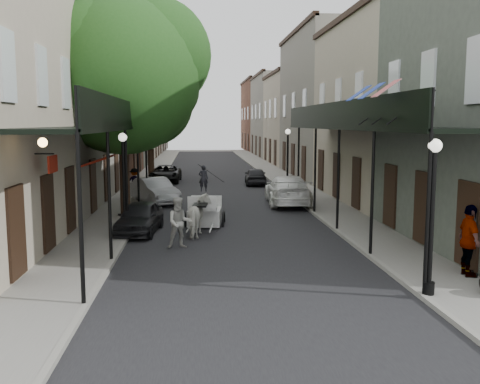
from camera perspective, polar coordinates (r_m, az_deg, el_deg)
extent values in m
plane|color=gray|center=(14.65, 1.06, -9.25)|extent=(140.00, 140.00, 0.00)
cube|color=black|center=(34.25, -2.28, 0.36)|extent=(8.00, 90.00, 0.01)
cube|color=gray|center=(34.41, -10.63, 0.36)|extent=(2.20, 90.00, 0.12)
cube|color=gray|center=(34.81, 5.97, 0.53)|extent=(2.20, 90.00, 0.12)
cube|color=#AA9D88|center=(44.56, -14.12, 8.52)|extent=(5.00, 80.00, 10.50)
cube|color=slate|center=(45.11, 8.24, 8.65)|extent=(5.00, 80.00, 10.50)
cube|color=black|center=(21.27, -14.49, 6.63)|extent=(2.20, 18.00, 0.12)
cube|color=black|center=(21.12, -11.70, 8.07)|extent=(0.06, 18.00, 1.00)
cylinder|color=black|center=(12.42, -16.66, -2.54)|extent=(0.10, 0.10, 4.00)
cylinder|color=black|center=(20.24, -12.01, 1.34)|extent=(0.10, 0.10, 4.00)
cylinder|color=black|center=(28.16, -9.96, 3.05)|extent=(0.10, 0.10, 4.00)
cube|color=black|center=(21.93, 12.41, 6.71)|extent=(2.20, 18.00, 0.12)
cube|color=black|center=(21.64, 9.76, 8.09)|extent=(0.06, 18.00, 1.00)
cylinder|color=black|center=(13.30, 19.41, -2.01)|extent=(0.10, 0.10, 4.00)
cylinder|color=black|center=(20.79, 10.43, 1.54)|extent=(0.10, 0.10, 4.00)
cylinder|color=black|center=(28.56, 6.26, 3.18)|extent=(0.10, 0.10, 4.00)
cylinder|color=#382619|center=(24.21, -12.28, 4.20)|extent=(0.44, 0.44, 5.60)
sphere|color=#215019|center=(24.26, -12.49, 11.96)|extent=(6.80, 6.80, 6.80)
sphere|color=#215019|center=(24.82, -9.16, 14.25)|extent=(5.10, 5.10, 5.10)
cylinder|color=#382619|center=(38.13, -9.51, 4.95)|extent=(0.44, 0.44, 5.04)
sphere|color=#215019|center=(38.13, -9.60, 9.37)|extent=(6.00, 6.00, 6.00)
sphere|color=#215019|center=(38.69, -7.75, 10.71)|extent=(4.50, 4.50, 4.50)
cylinder|color=black|center=(13.75, 19.46, -9.63)|extent=(0.28, 0.28, 0.30)
cylinder|color=black|center=(13.39, 19.75, -3.27)|extent=(0.12, 0.12, 3.40)
sphere|color=white|center=(13.19, 20.10, 4.66)|extent=(0.32, 0.32, 0.32)
cylinder|color=black|center=(20.53, -12.15, -3.80)|extent=(0.28, 0.28, 0.30)
cylinder|color=black|center=(20.29, -12.27, 0.50)|extent=(0.12, 0.12, 3.40)
sphere|color=white|center=(20.15, -12.41, 5.73)|extent=(0.32, 0.32, 0.32)
cylinder|color=black|center=(32.68, 5.06, 0.46)|extent=(0.28, 0.28, 0.30)
cylinder|color=black|center=(32.53, 5.10, 3.17)|extent=(0.12, 0.12, 3.40)
sphere|color=white|center=(32.44, 5.13, 6.43)|extent=(0.32, 0.32, 0.32)
imported|color=white|center=(19.90, -4.29, -2.56)|extent=(1.01, 1.88, 1.53)
torus|color=black|center=(22.65, -5.54, -1.85)|extent=(0.21, 1.20, 1.19)
torus|color=black|center=(22.52, -1.70, -1.87)|extent=(0.21, 1.20, 1.19)
torus|color=black|center=(21.40, -5.45, -3.14)|extent=(0.13, 0.62, 0.62)
torus|color=black|center=(21.30, -2.38, -3.16)|extent=(0.13, 0.62, 0.62)
cube|color=silver|center=(22.32, -3.67, -0.93)|extent=(1.46, 1.79, 0.65)
cube|color=silver|center=(21.30, -3.91, -0.07)|extent=(1.16, 0.62, 0.11)
cube|color=silver|center=(21.04, -3.97, 0.59)|extent=(1.11, 0.21, 0.46)
imported|color=black|center=(21.24, -3.92, 1.47)|extent=(0.40, 0.29, 1.04)
imported|color=#A9A89F|center=(18.08, -6.48, -3.28)|extent=(0.93, 0.78, 1.73)
imported|color=gray|center=(31.14, -11.19, 1.12)|extent=(0.99, 0.60, 1.50)
imported|color=gray|center=(15.49, 23.26, -4.79)|extent=(0.58, 1.17, 1.94)
imported|color=black|center=(20.78, -10.67, -2.68)|extent=(1.83, 3.71, 1.22)
imported|color=#A8A9AE|center=(28.27, -9.08, 0.13)|extent=(3.00, 4.28, 1.34)
imported|color=black|center=(38.20, -7.95, 1.94)|extent=(2.21, 4.49, 1.22)
imported|color=white|center=(27.66, 5.11, 0.21)|extent=(2.43, 5.31, 1.51)
imported|color=black|center=(36.38, 1.67, 1.70)|extent=(1.59, 3.55, 1.19)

